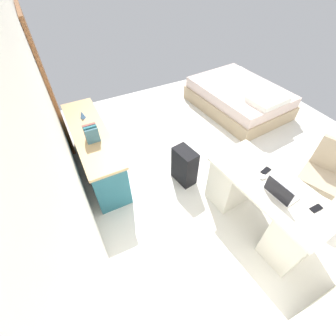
{
  "coord_description": "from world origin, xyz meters",
  "views": [
    {
      "loc": [
        -2.1,
        2.01,
        2.75
      ],
      "look_at": [
        -0.28,
        1.07,
        0.6
      ],
      "focal_mm": 25.11,
      "sensor_mm": 36.0,
      "label": 1
    }
  ],
  "objects_px": {
    "bed": "(239,98)",
    "laptop": "(280,192)",
    "suitcase_black": "(184,166)",
    "cell_phone_by_mouse": "(266,171)",
    "computer_mouse": "(263,177)",
    "office_chair": "(320,178)",
    "figurine_small": "(82,115)",
    "cell_phone_near_laptop": "(316,208)",
    "credenza": "(95,151)",
    "desk": "(263,203)"
  },
  "relations": [
    {
      "from": "bed",
      "to": "figurine_small",
      "type": "bearing_deg",
      "value": 90.24
    },
    {
      "from": "credenza",
      "to": "cell_phone_near_laptop",
      "type": "relative_size",
      "value": 13.24
    },
    {
      "from": "credenza",
      "to": "figurine_small",
      "type": "relative_size",
      "value": 16.36
    },
    {
      "from": "bed",
      "to": "laptop",
      "type": "height_order",
      "value": "laptop"
    },
    {
      "from": "bed",
      "to": "laptop",
      "type": "bearing_deg",
      "value": 147.13
    },
    {
      "from": "computer_mouse",
      "to": "cell_phone_near_laptop",
      "type": "xyz_separation_m",
      "value": [
        -0.56,
        -0.19,
        -0.01
      ]
    },
    {
      "from": "bed",
      "to": "cell_phone_by_mouse",
      "type": "height_order",
      "value": "cell_phone_by_mouse"
    },
    {
      "from": "desk",
      "to": "computer_mouse",
      "type": "height_order",
      "value": "computer_mouse"
    },
    {
      "from": "credenza",
      "to": "cell_phone_near_laptop",
      "type": "height_order",
      "value": "cell_phone_near_laptop"
    },
    {
      "from": "laptop",
      "to": "figurine_small",
      "type": "distance_m",
      "value": 2.84
    },
    {
      "from": "credenza",
      "to": "computer_mouse",
      "type": "xyz_separation_m",
      "value": [
        -1.76,
        -1.53,
        0.39
      ]
    },
    {
      "from": "office_chair",
      "to": "suitcase_black",
      "type": "xyz_separation_m",
      "value": [
        1.11,
        1.41,
        -0.13
      ]
    },
    {
      "from": "figurine_small",
      "to": "desk",
      "type": "bearing_deg",
      "value": -145.51
    },
    {
      "from": "bed",
      "to": "cell_phone_near_laptop",
      "type": "xyz_separation_m",
      "value": [
        -2.71,
        1.35,
        0.5
      ]
    },
    {
      "from": "laptop",
      "to": "cell_phone_by_mouse",
      "type": "distance_m",
      "value": 0.35
    },
    {
      "from": "credenza",
      "to": "laptop",
      "type": "height_order",
      "value": "laptop"
    },
    {
      "from": "cell_phone_near_laptop",
      "to": "cell_phone_by_mouse",
      "type": "distance_m",
      "value": 0.63
    },
    {
      "from": "desk",
      "to": "cell_phone_by_mouse",
      "type": "height_order",
      "value": "cell_phone_by_mouse"
    },
    {
      "from": "desk",
      "to": "figurine_small",
      "type": "height_order",
      "value": "figurine_small"
    },
    {
      "from": "laptop",
      "to": "cell_phone_near_laptop",
      "type": "bearing_deg",
      "value": -145.41
    },
    {
      "from": "desk",
      "to": "bed",
      "type": "relative_size",
      "value": 0.74
    },
    {
      "from": "cell_phone_near_laptop",
      "to": "figurine_small",
      "type": "bearing_deg",
      "value": 33.18
    },
    {
      "from": "office_chair",
      "to": "figurine_small",
      "type": "xyz_separation_m",
      "value": [
        2.31,
        2.48,
        0.37
      ]
    },
    {
      "from": "bed",
      "to": "office_chair",
      "type": "bearing_deg",
      "value": 165.75
    },
    {
      "from": "credenza",
      "to": "cell_phone_by_mouse",
      "type": "relative_size",
      "value": 13.24
    },
    {
      "from": "cell_phone_by_mouse",
      "to": "suitcase_black",
      "type": "bearing_deg",
      "value": 18.92
    },
    {
      "from": "suitcase_black",
      "to": "cell_phone_by_mouse",
      "type": "bearing_deg",
      "value": -156.41
    },
    {
      "from": "computer_mouse",
      "to": "cell_phone_near_laptop",
      "type": "height_order",
      "value": "computer_mouse"
    },
    {
      "from": "office_chair",
      "to": "cell_phone_by_mouse",
      "type": "height_order",
      "value": "office_chair"
    },
    {
      "from": "bed",
      "to": "cell_phone_near_laptop",
      "type": "relative_size",
      "value": 14.78
    },
    {
      "from": "office_chair",
      "to": "figurine_small",
      "type": "bearing_deg",
      "value": 47.0
    },
    {
      "from": "suitcase_black",
      "to": "laptop",
      "type": "bearing_deg",
      "value": -169.28
    },
    {
      "from": "bed",
      "to": "cell_phone_by_mouse",
      "type": "relative_size",
      "value": 14.78
    },
    {
      "from": "bed",
      "to": "laptop",
      "type": "relative_size",
      "value": 6.13
    },
    {
      "from": "cell_phone_by_mouse",
      "to": "computer_mouse",
      "type": "bearing_deg",
      "value": 107.01
    },
    {
      "from": "desk",
      "to": "office_chair",
      "type": "relative_size",
      "value": 1.59
    },
    {
      "from": "cell_phone_near_laptop",
      "to": "figurine_small",
      "type": "height_order",
      "value": "figurine_small"
    },
    {
      "from": "suitcase_black",
      "to": "credenza",
      "type": "bearing_deg",
      "value": 42.96
    },
    {
      "from": "laptop",
      "to": "cell_phone_by_mouse",
      "type": "height_order",
      "value": "laptop"
    },
    {
      "from": "bed",
      "to": "figurine_small",
      "type": "distance_m",
      "value": 3.12
    },
    {
      "from": "bed",
      "to": "computer_mouse",
      "type": "distance_m",
      "value": 2.69
    },
    {
      "from": "cell_phone_near_laptop",
      "to": "cell_phone_by_mouse",
      "type": "bearing_deg",
      "value": 8.06
    },
    {
      "from": "credenza",
      "to": "bed",
      "type": "distance_m",
      "value": 3.1
    },
    {
      "from": "figurine_small",
      "to": "suitcase_black",
      "type": "bearing_deg",
      "value": -138.18
    },
    {
      "from": "computer_mouse",
      "to": "cell_phone_by_mouse",
      "type": "distance_m",
      "value": 0.13
    },
    {
      "from": "office_chair",
      "to": "computer_mouse",
      "type": "relative_size",
      "value": 9.4
    },
    {
      "from": "suitcase_black",
      "to": "computer_mouse",
      "type": "xyz_separation_m",
      "value": [
        -0.94,
        -0.46,
        0.46
      ]
    },
    {
      "from": "credenza",
      "to": "laptop",
      "type": "xyz_separation_m",
      "value": [
        -2.03,
        -1.51,
        0.42
      ]
    },
    {
      "from": "credenza",
      "to": "laptop",
      "type": "distance_m",
      "value": 2.56
    },
    {
      "from": "bed",
      "to": "computer_mouse",
      "type": "height_order",
      "value": "computer_mouse"
    }
  ]
}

